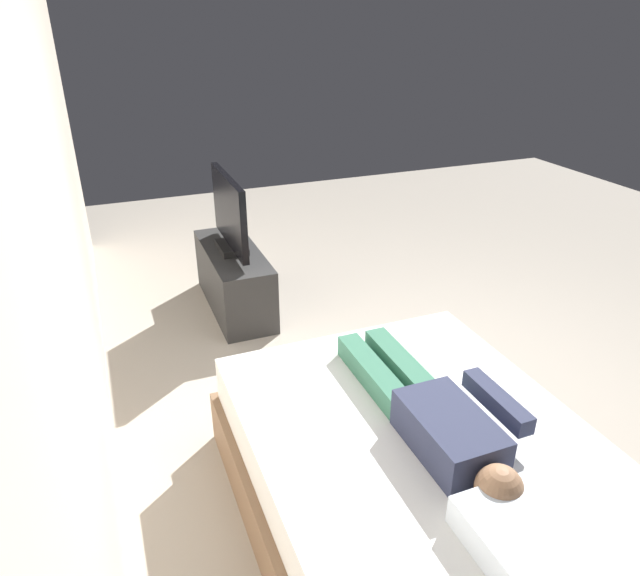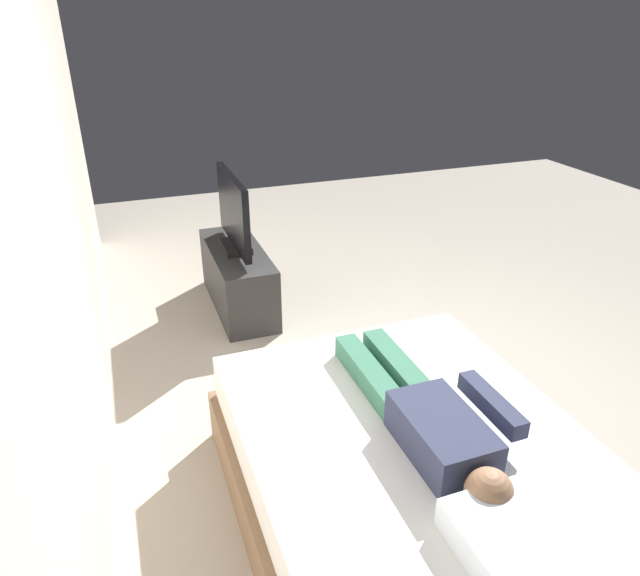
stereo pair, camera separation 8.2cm
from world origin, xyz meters
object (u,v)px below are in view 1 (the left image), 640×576
pillow (531,547)px  person (435,415)px  tv_stand (234,279)px  tv (230,215)px  bed (421,484)px  remote (489,388)px

pillow → person: bearing=-4.5°
tv_stand → tv: size_ratio=1.25×
bed → remote: (0.18, -0.46, 0.29)m
remote → pillow: bearing=151.2°
bed → remote: remote is taller
pillow → tv: 3.14m
pillow → bed: bearing=0.0°
bed → person: person is taller
bed → pillow: bearing=180.0°
bed → tv_stand: (2.47, 0.25, -0.01)m
tv → pillow: bearing=-175.5°
remote → tv_stand: (2.29, 0.71, -0.30)m
bed → remote: size_ratio=13.00×
remote → tv_stand: size_ratio=0.14×
bed → pillow: (-0.65, 0.00, 0.34)m
bed → tv: 2.54m
person → tv: (2.44, 0.30, 0.16)m
bed → pillow: pillow is taller
bed → pillow: 0.74m
bed → tv_stand: bearing=5.7°
pillow → person: 0.69m
remote → tv: (2.29, 0.71, 0.24)m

